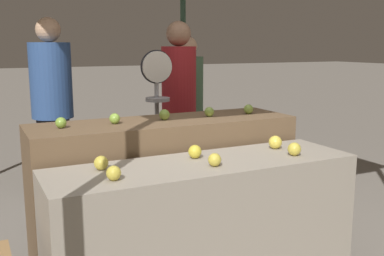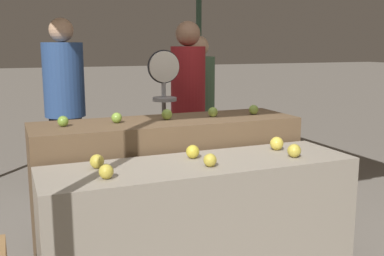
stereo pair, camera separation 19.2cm
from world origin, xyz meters
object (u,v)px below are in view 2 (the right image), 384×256
at_px(person_customer_left, 198,102).
at_px(produce_scale, 164,99).
at_px(person_customer_right, 65,96).
at_px(person_vendor_at_scale, 188,100).

bearing_deg(person_customer_left, produce_scale, 70.74).
relative_size(produce_scale, person_customer_right, 0.83).
xyz_separation_m(person_vendor_at_scale, person_customer_left, (0.29, 0.42, -0.08)).
relative_size(person_customer_left, person_customer_right, 0.91).
height_order(produce_scale, person_customer_left, person_customer_left).
height_order(produce_scale, person_vendor_at_scale, person_vendor_at_scale).
distance_m(produce_scale, person_customer_left, 0.96).
height_order(produce_scale, person_customer_right, person_customer_right).
distance_m(person_vendor_at_scale, person_customer_right, 1.22).
distance_m(produce_scale, person_vendor_at_scale, 0.45).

